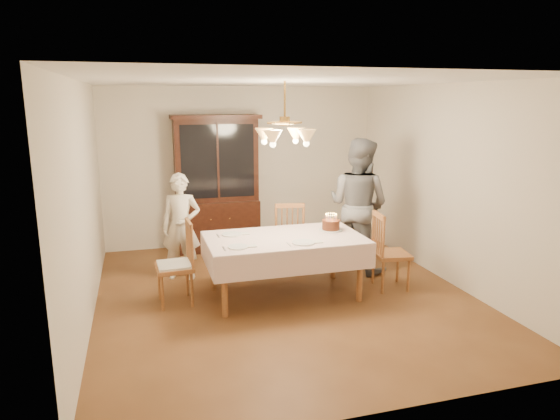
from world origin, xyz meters
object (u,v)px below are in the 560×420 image
object	(u,v)px
birthday_cake	(331,225)
chair_far_side	(288,239)
dining_table	(285,243)
china_hutch	(217,186)
elderly_woman	(181,227)

from	to	relation	value
birthday_cake	chair_far_side	bearing A→B (deg)	111.02
dining_table	birthday_cake	size ratio (longest dim) A/B	6.33
dining_table	china_hutch	world-z (taller)	china_hutch
china_hutch	birthday_cake	size ratio (longest dim) A/B	7.20
dining_table	china_hutch	size ratio (longest dim) A/B	0.88
elderly_woman	birthday_cake	size ratio (longest dim) A/B	4.81
chair_far_side	elderly_woman	world-z (taller)	elderly_woman
elderly_woman	birthday_cake	xyz separation A→B (m)	(1.81, -0.86, 0.10)
birthday_cake	elderly_woman	bearing A→B (deg)	154.46
dining_table	chair_far_side	distance (m)	1.04
china_hutch	chair_far_side	distance (m)	1.64
dining_table	chair_far_side	size ratio (longest dim) A/B	1.90
dining_table	china_hutch	bearing A→B (deg)	101.67
elderly_woman	birthday_cake	world-z (taller)	elderly_woman
chair_far_side	elderly_woman	size ratio (longest dim) A/B	0.69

